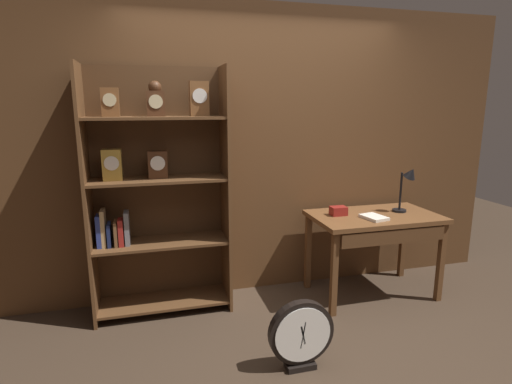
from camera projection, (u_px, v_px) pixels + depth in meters
ground_plane at (317, 368)px, 2.74m from camera, size 10.00×10.00×0.00m
back_wood_panel at (263, 153)px, 3.73m from camera, size 4.80×0.05×2.60m
bookshelf at (156, 192)px, 3.33m from camera, size 1.12×0.39×2.04m
workbench at (376, 226)px, 3.66m from camera, size 1.14×0.66×0.77m
desk_lamp at (408, 183)px, 3.69m from camera, size 0.20×0.20×0.43m
toolbox_small at (338, 211)px, 3.64m from camera, size 0.14×0.10×0.08m
open_repair_manual at (374, 217)px, 3.53m from camera, size 0.20×0.25×0.02m
round_clock_large at (301, 335)px, 2.69m from camera, size 0.45×0.11×0.49m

